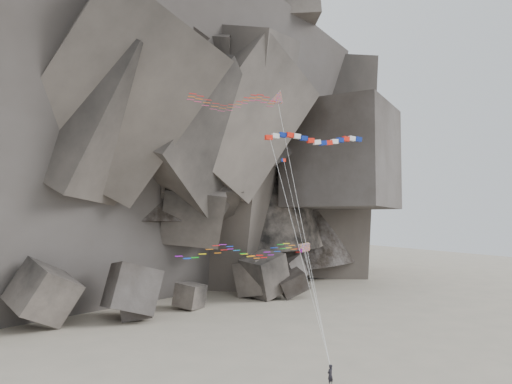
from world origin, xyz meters
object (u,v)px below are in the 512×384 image
parafoil_kite (240,250)px  banner_kite (316,140)px  pennant_kite (294,208)px  kite_flyer (330,373)px  delta_kite (231,101)px

parafoil_kite → banner_kite: bearing=-1.1°
parafoil_kite → pennant_kite: 7.27m
pennant_kite → kite_flyer: bearing=-66.5°
delta_kite → parafoil_kite: bearing=-130.6°
delta_kite → banner_kite: (8.04, -3.41, -3.80)m
kite_flyer → pennant_kite: size_ratio=0.11×
banner_kite → delta_kite: bearing=168.7°
banner_kite → parafoil_kite: 14.51m
delta_kite → parafoil_kite: size_ratio=1.93×
banner_kite → parafoil_kite: banner_kite is taller
delta_kite → parafoil_kite: (-1.52, -4.60, -14.65)m
kite_flyer → banner_kite: size_ratio=0.10×
delta_kite → kite_flyer: bearing=-77.6°
delta_kite → pennant_kite: size_ratio=1.40×
delta_kite → banner_kite: size_ratio=1.23×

